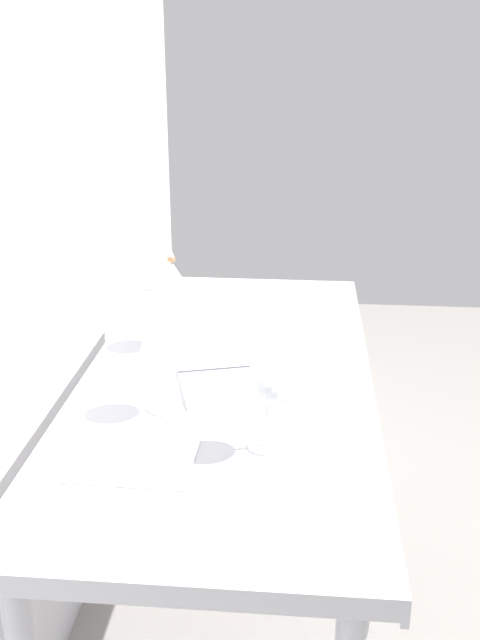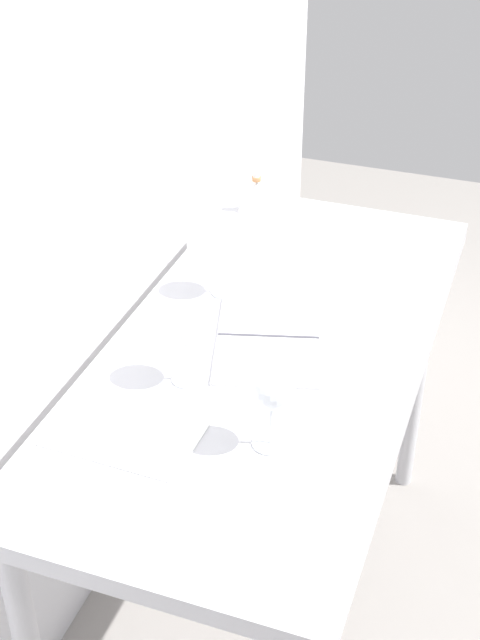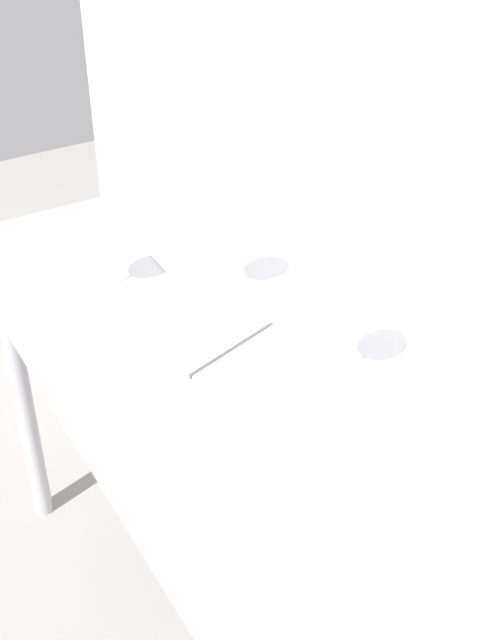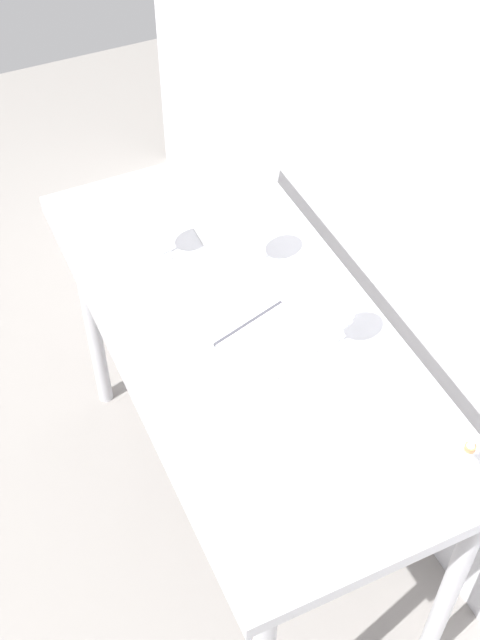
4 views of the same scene
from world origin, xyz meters
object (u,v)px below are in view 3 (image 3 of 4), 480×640
object	(u,v)px
wine_glass_near_left	(104,233)
open_notebook	(233,350)
wine_glass_far_right	(353,316)
wine_glass_far_left	(231,237)
tasting_sheet_upper	(287,469)
tasting_sheet_lower	(205,239)

from	to	relation	value
wine_glass_near_left	open_notebook	world-z (taller)	wine_glass_near_left
wine_glass_far_right	wine_glass_far_left	xyz separation A→B (m)	(-0.34, -0.05, 0.00)
open_notebook	tasting_sheet_upper	bearing A→B (deg)	-30.80
wine_glass_near_left	tasting_sheet_lower	distance (m)	0.30
wine_glass_far_left	tasting_sheet_upper	bearing A→B (deg)	-20.62
wine_glass_near_left	open_notebook	size ratio (longest dim) A/B	0.44
wine_glass_near_left	wine_glass_far_right	xyz separation A→B (m)	(0.47, 0.26, -0.01)
wine_glass_far_right	tasting_sheet_lower	size ratio (longest dim) A/B	0.60
wine_glass_far_right	tasting_sheet_lower	world-z (taller)	wine_glass_far_right
wine_glass_far_left	tasting_sheet_lower	xyz separation A→B (m)	(-0.20, 0.05, -0.12)
wine_glass_near_left	open_notebook	distance (m)	0.36
wine_glass_far_right	tasting_sheet_lower	xyz separation A→B (m)	(-0.54, 0.00, -0.12)
wine_glass_near_left	tasting_sheet_lower	bearing A→B (deg)	105.01
tasting_sheet_upper	open_notebook	bearing A→B (deg)	144.07
wine_glass_far_right	open_notebook	bearing A→B (deg)	-134.39
wine_glass_far_right	tasting_sheet_lower	distance (m)	0.55
wine_glass_far_left	wine_glass_far_right	bearing A→B (deg)	7.56
open_notebook	tasting_sheet_upper	xyz separation A→B (m)	(0.31, -0.08, -0.00)
wine_glass_far_right	tasting_sheet_upper	distance (m)	0.30
wine_glass_far_right	tasting_sheet_upper	xyz separation A→B (m)	(0.16, -0.23, -0.12)
tasting_sheet_upper	tasting_sheet_lower	xyz separation A→B (m)	(-0.70, 0.23, 0.00)
tasting_sheet_upper	tasting_sheet_lower	bearing A→B (deg)	140.21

